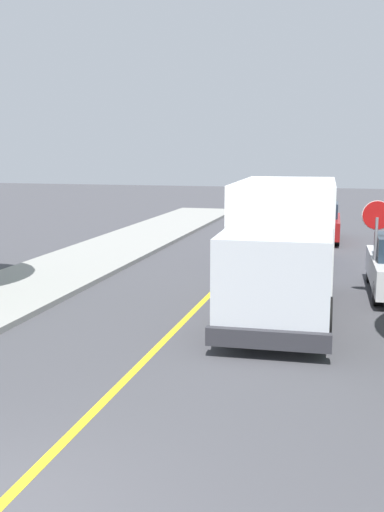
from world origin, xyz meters
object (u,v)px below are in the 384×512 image
(box_truck, at_px, (284,241))
(stop_sign, at_px, (376,230))
(parked_car_near, at_px, (297,241))
(parked_car_mid, at_px, (319,223))

(box_truck, xyz_separation_m, stop_sign, (2.26, 1.98, 0.09))
(box_truck, relative_size, parked_car_near, 1.62)
(box_truck, xyz_separation_m, parked_car_mid, (0.21, 12.40, -0.97))
(parked_car_mid, xyz_separation_m, stop_sign, (2.05, -10.42, 1.06))
(parked_car_mid, bearing_deg, parked_car_near, -94.19)
(parked_car_mid, relative_size, stop_sign, 1.68)
(stop_sign, bearing_deg, parked_car_near, 118.52)
(box_truck, height_order, parked_car_mid, box_truck)
(parked_car_near, relative_size, stop_sign, 1.69)
(parked_car_near, distance_m, stop_sign, 5.31)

